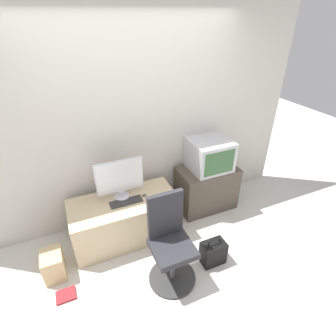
# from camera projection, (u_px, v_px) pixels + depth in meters

# --- Properties ---
(ground_plane) EXTENTS (12.00, 12.00, 0.00)m
(ground_plane) POSITION_uv_depth(u_px,v_px,m) (180.00, 284.00, 2.74)
(ground_plane) COLOR beige
(wall_back) EXTENTS (4.40, 0.05, 2.60)m
(wall_back) POSITION_uv_depth(u_px,v_px,m) (134.00, 124.00, 3.11)
(wall_back) COLOR beige
(wall_back) RESTS_ON ground_plane
(desk) EXTENTS (1.27, 0.61, 0.54)m
(desk) POSITION_uv_depth(u_px,v_px,m) (125.00, 219.00, 3.21)
(desk) COLOR #CCB289
(desk) RESTS_ON ground_plane
(side_stand) EXTENTS (0.80, 0.47, 0.63)m
(side_stand) POSITION_uv_depth(u_px,v_px,m) (206.00, 188.00, 3.69)
(side_stand) COLOR #4C4238
(side_stand) RESTS_ON ground_plane
(main_monitor) EXTENTS (0.56, 0.18, 0.49)m
(main_monitor) POSITION_uv_depth(u_px,v_px,m) (120.00, 179.00, 3.01)
(main_monitor) COLOR silver
(main_monitor) RESTS_ON desk
(keyboard) EXTENTS (0.38, 0.13, 0.01)m
(keyboard) POSITION_uv_depth(u_px,v_px,m) (126.00, 202.00, 3.05)
(keyboard) COLOR #2D2D2D
(keyboard) RESTS_ON desk
(mouse) EXTENTS (0.05, 0.04, 0.03)m
(mouse) POSITION_uv_depth(u_px,v_px,m) (144.00, 195.00, 3.15)
(mouse) COLOR #4C4C51
(mouse) RESTS_ON desk
(crt_tv) EXTENTS (0.52, 0.50, 0.41)m
(crt_tv) POSITION_uv_depth(u_px,v_px,m) (209.00, 155.00, 3.45)
(crt_tv) COLOR #B7B7BC
(crt_tv) RESTS_ON side_stand
(office_chair) EXTENTS (0.50, 0.50, 1.01)m
(office_chair) POSITION_uv_depth(u_px,v_px,m) (170.00, 246.00, 2.62)
(office_chair) COLOR #333333
(office_chair) RESTS_ON ground_plane
(cardboard_box_lower) EXTENTS (0.21, 0.27, 0.31)m
(cardboard_box_lower) POSITION_uv_depth(u_px,v_px,m) (53.00, 265.00, 2.76)
(cardboard_box_lower) COLOR #D1B27F
(cardboard_box_lower) RESTS_ON ground_plane
(handbag) EXTENTS (0.27, 0.18, 0.37)m
(handbag) POSITION_uv_depth(u_px,v_px,m) (213.00, 252.00, 2.92)
(handbag) COLOR black
(handbag) RESTS_ON ground_plane
(book) EXTENTS (0.19, 0.15, 0.02)m
(book) POSITION_uv_depth(u_px,v_px,m) (66.00, 295.00, 2.62)
(book) COLOR maroon
(book) RESTS_ON ground_plane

